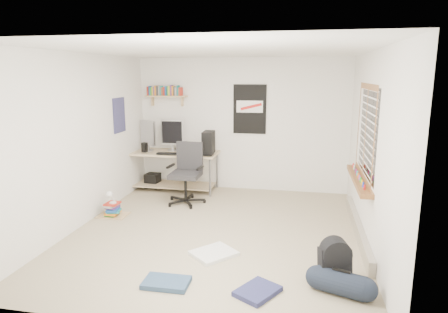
% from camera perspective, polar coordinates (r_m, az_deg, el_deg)
% --- Properties ---
extents(floor, '(4.00, 4.50, 0.01)m').
position_cam_1_polar(floor, '(5.77, -1.06, -10.75)').
color(floor, gray).
rests_on(floor, ground).
extents(ceiling, '(4.00, 4.50, 0.01)m').
position_cam_1_polar(ceiling, '(5.34, -1.17, 14.98)').
color(ceiling, white).
rests_on(ceiling, ground).
extents(back_wall, '(4.00, 0.01, 2.50)m').
position_cam_1_polar(back_wall, '(7.61, 2.56, 4.54)').
color(back_wall, silver).
rests_on(back_wall, ground).
extents(left_wall, '(0.01, 4.50, 2.50)m').
position_cam_1_polar(left_wall, '(6.16, -19.65, 2.16)').
color(left_wall, silver).
rests_on(left_wall, ground).
extents(right_wall, '(0.01, 4.50, 2.50)m').
position_cam_1_polar(right_wall, '(5.36, 20.31, 0.77)').
color(right_wall, silver).
rests_on(right_wall, ground).
extents(desk, '(1.83, 1.36, 0.76)m').
position_cam_1_polar(desk, '(7.73, -7.11, -2.10)').
color(desk, tan).
rests_on(desk, floor).
extents(monitor_left, '(0.42, 0.32, 0.47)m').
position_cam_1_polar(monitor_left, '(7.76, -10.78, 2.61)').
color(monitor_left, '#ADAEB3').
rests_on(monitor_left, desk).
extents(monitor_right, '(0.44, 0.11, 0.48)m').
position_cam_1_polar(monitor_right, '(7.71, -7.37, 2.72)').
color(monitor_right, '#959499').
rests_on(monitor_right, desk).
extents(pc_tower, '(0.21, 0.40, 0.41)m').
position_cam_1_polar(pc_tower, '(7.28, -2.24, 2.00)').
color(pc_tower, black).
rests_on(pc_tower, desk).
extents(keyboard, '(0.40, 0.17, 0.02)m').
position_cam_1_polar(keyboard, '(7.36, -8.07, 0.44)').
color(keyboard, black).
rests_on(keyboard, desk).
extents(speaker_left, '(0.11, 0.11, 0.18)m').
position_cam_1_polar(speaker_left, '(7.61, -11.28, 1.30)').
color(speaker_left, black).
rests_on(speaker_left, desk).
extents(speaker_right, '(0.10, 0.10, 0.16)m').
position_cam_1_polar(speaker_right, '(7.21, -4.60, 0.85)').
color(speaker_right, black).
rests_on(speaker_right, desk).
extents(office_chair, '(0.74, 0.74, 1.05)m').
position_cam_1_polar(office_chair, '(6.87, -5.54, -2.76)').
color(office_chair, '#262528').
rests_on(office_chair, floor).
extents(wall_shelf, '(0.80, 0.22, 0.24)m').
position_cam_1_polar(wall_shelf, '(7.80, -8.24, 8.52)').
color(wall_shelf, tan).
rests_on(wall_shelf, back_wall).
extents(poster_back_wall, '(0.62, 0.03, 0.92)m').
position_cam_1_polar(poster_back_wall, '(7.53, 3.68, 6.75)').
color(poster_back_wall, black).
rests_on(poster_back_wall, back_wall).
extents(poster_left_wall, '(0.02, 0.42, 0.60)m').
position_cam_1_polar(poster_left_wall, '(7.17, -14.75, 5.73)').
color(poster_left_wall, navy).
rests_on(poster_left_wall, left_wall).
extents(window, '(0.10, 1.50, 1.26)m').
position_cam_1_polar(window, '(5.61, 19.44, 3.37)').
color(window, brown).
rests_on(window, right_wall).
extents(baseboard_heater, '(0.08, 2.50, 0.18)m').
position_cam_1_polar(baseboard_heater, '(5.95, 18.59, -9.69)').
color(baseboard_heater, '#B7B2A8').
rests_on(baseboard_heater, floor).
extents(backpack, '(0.37, 0.32, 0.42)m').
position_cam_1_polar(backpack, '(4.51, 15.51, -15.12)').
color(backpack, black).
rests_on(backpack, floor).
extents(duffel_bag, '(0.32, 0.32, 0.49)m').
position_cam_1_polar(duffel_bag, '(4.39, 16.34, -16.78)').
color(duffel_bag, black).
rests_on(duffel_bag, floor).
extents(tshirt, '(0.65, 0.65, 0.04)m').
position_cam_1_polar(tshirt, '(5.09, -1.48, -13.66)').
color(tshirt, silver).
rests_on(tshirt, floor).
extents(jeans_a, '(0.49, 0.31, 0.05)m').
position_cam_1_polar(jeans_a, '(4.48, -8.23, -17.39)').
color(jeans_a, navy).
rests_on(jeans_a, floor).
extents(jeans_b, '(0.51, 0.55, 0.05)m').
position_cam_1_polar(jeans_b, '(4.31, 4.81, -18.65)').
color(jeans_b, '#21244C').
rests_on(jeans_b, floor).
extents(book_stack, '(0.52, 0.45, 0.31)m').
position_cam_1_polar(book_stack, '(6.58, -15.61, -6.90)').
color(book_stack, brown).
rests_on(book_stack, floor).
extents(desk_lamp, '(0.14, 0.20, 0.18)m').
position_cam_1_polar(desk_lamp, '(6.48, -15.65, -5.04)').
color(desk_lamp, white).
rests_on(desk_lamp, book_stack).
extents(subwoofer, '(0.28, 0.28, 0.29)m').
position_cam_1_polar(subwoofer, '(7.98, -10.14, -3.41)').
color(subwoofer, black).
rests_on(subwoofer, floor).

